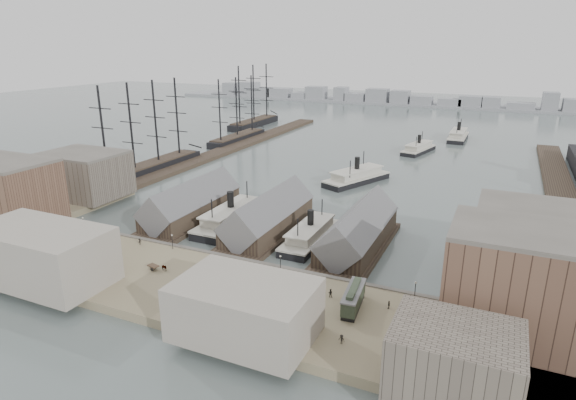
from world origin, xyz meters
The scene contains 43 objects.
ground centered at (0.00, 0.00, 0.00)m, with size 900.00×900.00×0.00m, color #4F5B5A.
quay centered at (0.00, -20.00, 1.00)m, with size 180.00×30.00×2.00m, color #7F7255.
seawall centered at (0.00, -5.20, 1.15)m, with size 180.00×1.20×2.30m, color #59544C.
west_wharf centered at (-68.00, 100.00, 0.80)m, with size 10.00×220.00×1.60m, color #2D231C.
east_wharf centered at (78.00, 90.00, 0.80)m, with size 10.00×180.00×1.60m, color #2D231C.
ferry_shed_west centered at (-26.00, 16.88, 4.64)m, with size 14.00×42.00×12.60m.
ferry_shed_center centered at (0.00, 16.88, 4.64)m, with size 14.00×42.00×12.60m.
ferry_shed_east centered at (26.00, 16.88, 4.64)m, with size 14.00×42.00×12.60m.
warehouse_west_front centered at (-70.00, -12.00, 11.00)m, with size 32.00×18.00×18.00m, color brown.
warehouse_west_back centered at (-70.00, 18.00, 9.00)m, with size 26.00×20.00×14.00m, color #60564C.
warehouse_east_front centered at (66.00, -12.00, 11.50)m, with size 30.00×18.00×19.00m, color brown.
warehouse_east_back centered at (68.00, 15.00, 9.50)m, with size 28.00×20.00×15.00m, color #60564C.
street_bldg_center centered at (20.00, -32.00, 7.00)m, with size 24.00×16.00×10.00m, color gray.
street_bldg_west centered at (-30.00, -32.00, 8.00)m, with size 30.00×16.00×12.00m, color gray.
street_bldg_east centered at (55.00, -33.00, 7.50)m, with size 18.00×14.00×11.00m, color #60564C.
lamp_post_far_w centered at (-45.00, -7.00, 4.71)m, with size 0.44×0.44×3.92m.
lamp_post_near_w centered at (-15.00, -7.00, 4.71)m, with size 0.44×0.44×3.92m.
lamp_post_near_e centered at (15.00, -7.00, 4.71)m, with size 0.44×0.44×3.92m.
lamp_post_far_e centered at (45.00, -7.00, 4.71)m, with size 0.44×0.44×3.92m.
far_shore centered at (-2.07, 334.14, 3.91)m, with size 500.00×40.00×15.72m.
ferry_docked_west centered at (-13.00, 18.10, 2.56)m, with size 9.18×30.59×10.93m.
ferry_docked_east centered at (13.00, 16.05, 2.25)m, with size 8.05×26.84×9.59m.
ferry_open_near centered at (7.48, 77.15, 2.52)m, with size 20.43×31.13×10.73m.
ferry_open_mid centered at (19.50, 142.04, 2.19)m, with size 13.47×27.21×9.33m.
ferry_open_far centered at (33.61, 184.40, 2.48)m, with size 8.95×29.67×10.59m.
sailing_ship_near centered at (-75.35, 55.29, 2.73)m, with size 9.06×62.41×37.24m.
sailing_ship_mid centered at (-75.80, 129.54, 2.46)m, with size 8.36×48.29×34.36m.
sailing_ship_far centered at (-92.26, 179.14, 2.78)m, with size 9.37×52.06×38.52m.
tram centered at (34.74, -15.59, 4.05)m, with size 3.98×11.47×4.00m.
horse_cart_left centered at (-31.47, -16.84, 2.80)m, with size 4.41×4.02×1.56m.
horse_cart_center centered at (-9.94, -18.01, 2.81)m, with size 4.99×2.20×1.60m.
horse_cart_right centered at (25.45, -20.07, 2.82)m, with size 4.81×2.45×1.62m.
pedestrian_0 centered at (-40.32, -13.51, 2.89)m, with size 0.65×0.48×1.79m, color black.
pedestrian_1 centered at (-36.11, -17.25, 2.80)m, with size 0.77×0.60×1.59m, color black.
pedestrian_2 centered at (-24.41, -8.26, 2.84)m, with size 1.09×0.63×1.69m, color black.
pedestrian_3 centered at (-16.34, -27.32, 2.83)m, with size 0.98×0.41×1.67m, color black.
pedestrian_4 centered at (-0.13, -14.96, 2.79)m, with size 0.77×0.50×1.57m, color black.
pedestrian_5 centered at (1.82, -18.73, 2.79)m, with size 0.57×0.42×1.57m, color black.
pedestrian_6 centered at (29.25, -13.35, 2.91)m, with size 0.89×0.69×1.82m, color black.
pedestrian_7 centered at (36.41, -27.66, 2.88)m, with size 1.13×0.65×1.76m, color black.
pedestrian_8 centered at (41.11, -12.85, 2.85)m, with size 0.99×0.41×1.69m, color black.
pedestrian_9 centered at (53.49, -21.68, 2.88)m, with size 0.86×0.56×1.76m, color black.
pedestrian_10 centered at (34.87, -18.94, 2.90)m, with size 0.87×0.68×1.79m, color black.
Camera 1 is at (57.50, -96.07, 51.21)m, focal length 30.00 mm.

